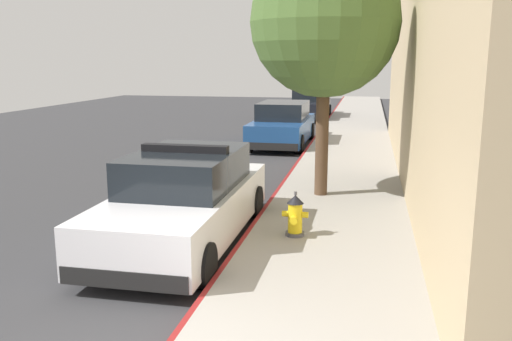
% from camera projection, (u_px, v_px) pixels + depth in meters
% --- Properties ---
extents(ground_plane, '(28.93, 60.00, 0.20)m').
position_uv_depth(ground_plane, '(136.00, 171.00, 15.67)').
color(ground_plane, '#353538').
extents(sidewalk_pavement, '(2.75, 60.00, 0.17)m').
position_uv_depth(sidewalk_pavement, '(345.00, 174.00, 14.44)').
color(sidewalk_pavement, '#9E9991').
rests_on(sidewalk_pavement, ground).
extents(curb_painted_edge, '(0.08, 60.00, 0.17)m').
position_uv_depth(curb_painted_edge, '(293.00, 171.00, 14.72)').
color(curb_painted_edge, maroon).
rests_on(curb_painted_edge, ground).
extents(police_cruiser, '(1.94, 4.84, 1.68)m').
position_uv_depth(police_cruiser, '(185.00, 200.00, 9.14)').
color(police_cruiser, white).
rests_on(police_cruiser, ground).
extents(parked_car_silver_ahead, '(1.94, 4.84, 1.56)m').
position_uv_depth(parked_car_silver_ahead, '(283.00, 125.00, 19.66)').
color(parked_car_silver_ahead, navy).
rests_on(parked_car_silver_ahead, ground).
extents(parked_car_dark_far, '(1.94, 4.84, 1.56)m').
position_uv_depth(parked_car_dark_far, '(310.00, 105.00, 28.35)').
color(parked_car_dark_far, black).
rests_on(parked_car_dark_far, ground).
extents(fire_hydrant, '(0.44, 0.40, 0.76)m').
position_uv_depth(fire_hydrant, '(295.00, 216.00, 9.04)').
color(fire_hydrant, '#4C4C51').
rests_on(fire_hydrant, sidewalk_pavement).
extents(street_tree, '(3.11, 3.11, 5.22)m').
position_uv_depth(street_tree, '(325.00, 23.00, 11.17)').
color(street_tree, brown).
rests_on(street_tree, sidewalk_pavement).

